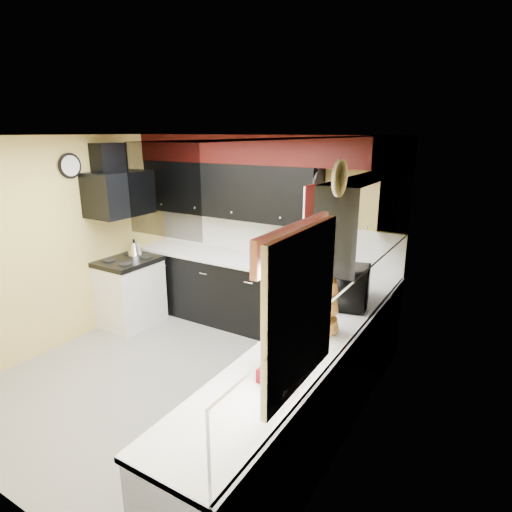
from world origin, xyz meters
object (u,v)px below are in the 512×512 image
at_px(utensil_crock, 313,266).
at_px(knife_block, 319,261).
at_px(toaster_oven, 293,259).
at_px(microwave, 347,286).
at_px(kettle, 134,248).

bearing_deg(utensil_crock, knife_block, 78.06).
bearing_deg(utensil_crock, toaster_oven, 176.33).
height_order(utensil_crock, knife_block, knife_block).
bearing_deg(microwave, utensil_crock, 29.66).
relative_size(utensil_crock, knife_block, 0.71).
relative_size(microwave, kettle, 3.13).
xyz_separation_m(toaster_oven, utensil_crock, (0.28, -0.02, -0.04)).
height_order(toaster_oven, utensil_crock, toaster_oven).
bearing_deg(toaster_oven, kettle, -159.29).
distance_m(toaster_oven, knife_block, 0.32).
bearing_deg(toaster_oven, utensil_crock, 3.57).
bearing_deg(utensil_crock, kettle, -168.45).
xyz_separation_m(toaster_oven, knife_block, (0.30, 0.09, -0.01)).
relative_size(microwave, knife_block, 2.68).
height_order(microwave, knife_block, microwave).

